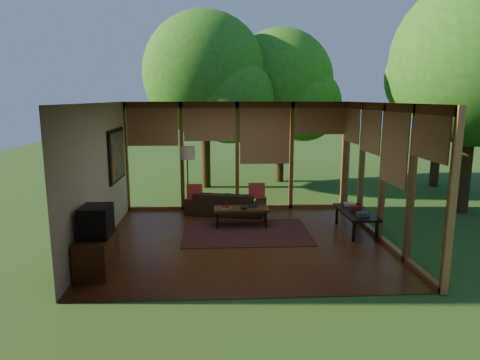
{
  "coord_description": "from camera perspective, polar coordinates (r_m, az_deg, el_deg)",
  "views": [
    {
      "loc": [
        -0.51,
        -8.1,
        2.8
      ],
      "look_at": [
        -0.03,
        0.7,
        1.09
      ],
      "focal_mm": 32.0,
      "sensor_mm": 36.0,
      "label": 1
    }
  ],
  "objects": [
    {
      "name": "window_wall_back",
      "position": [
        10.71,
        -0.39,
        3.17
      ],
      "size": [
        5.5,
        0.12,
        2.7
      ],
      "primitive_type": "cube",
      "color": "brown",
      "rests_on": "ground"
    },
    {
      "name": "floor",
      "position": [
        8.58,
        0.43,
        -8.07
      ],
      "size": [
        5.5,
        5.5,
        0.0
      ],
      "primitive_type": "plane",
      "color": "brown",
      "rests_on": "ground"
    },
    {
      "name": "wall_left",
      "position": [
        8.53,
        -18.33,
        0.61
      ],
      "size": [
        0.04,
        5.0,
        2.7
      ],
      "primitive_type": "cube",
      "color": "beige",
      "rests_on": "ground"
    },
    {
      "name": "tree_nw",
      "position": [
        13.47,
        -4.74,
        13.89
      ],
      "size": [
        3.77,
        3.77,
        5.39
      ],
      "color": "#392915",
      "rests_on": "ground"
    },
    {
      "name": "television",
      "position": [
        7.25,
        -18.62,
        -5.22
      ],
      "size": [
        0.45,
        0.55,
        0.5
      ],
      "primitive_type": "cube",
      "color": "black",
      "rests_on": "media_cabinet"
    },
    {
      "name": "ct_book_lower",
      "position": [
        9.31,
        -1.95,
        -3.73
      ],
      "size": [
        0.24,
        0.2,
        0.03
      ],
      "primitive_type": "cube",
      "rotation": [
        0.0,
        0.0,
        0.31
      ],
      "color": "beige",
      "rests_on": "coffee_table"
    },
    {
      "name": "tree_far",
      "position": [
        14.74,
        24.15,
        12.19
      ],
      "size": [
        2.8,
        2.8,
        4.78
      ],
      "color": "#392915",
      "rests_on": "ground"
    },
    {
      "name": "sofa",
      "position": [
        10.41,
        -1.91,
        -3.07
      ],
      "size": [
        2.03,
        1.17,
        0.56
      ],
      "primitive_type": "imported",
      "rotation": [
        0.0,
        0.0,
        2.91
      ],
      "color": "#332719",
      "rests_on": "floor"
    },
    {
      "name": "ct_book_upper",
      "position": [
        9.3,
        -1.95,
        -3.56
      ],
      "size": [
        0.2,
        0.17,
        0.03
      ],
      "primitive_type": "cube",
      "rotation": [
        0.0,
        0.0,
        -0.28
      ],
      "color": "maroon",
      "rests_on": "coffee_table"
    },
    {
      "name": "pillow_right",
      "position": [
        10.34,
        2.25,
        -1.49
      ],
      "size": [
        0.39,
        0.21,
        0.4
      ],
      "primitive_type": "cube",
      "rotation": [
        -0.21,
        0.0,
        0.0
      ],
      "color": "#980E0D",
      "rests_on": "sofa"
    },
    {
      "name": "ct_bowl",
      "position": [
        9.27,
        0.53,
        -3.65
      ],
      "size": [
        0.16,
        0.16,
        0.07
      ],
      "primitive_type": "ellipsoid",
      "color": "black",
      "rests_on": "coffee_table"
    },
    {
      "name": "console_book_a",
      "position": [
        8.93,
        16.03,
        -4.42
      ],
      "size": [
        0.24,
        0.19,
        0.08
      ],
      "primitive_type": "cube",
      "rotation": [
        0.0,
        0.0,
        0.12
      ],
      "color": "#335A52",
      "rests_on": "side_console"
    },
    {
      "name": "exterior_lawn",
      "position": [
        18.42,
        24.42,
        1.19
      ],
      "size": [
        40.0,
        40.0,
        0.0
      ],
      "primitive_type": "plane",
      "color": "#2F5720",
      "rests_on": "ground"
    },
    {
      "name": "tree_se",
      "position": [
        11.73,
        28.98,
        13.54
      ],
      "size": [
        3.96,
        3.96,
        5.59
      ],
      "color": "#392915",
      "rests_on": "ground"
    },
    {
      "name": "tree_ne",
      "position": [
        14.46,
        5.44,
        12.9
      ],
      "size": [
        3.41,
        3.41,
        5.02
      ],
      "color": "#392915",
      "rests_on": "ground"
    },
    {
      "name": "ct_book_side",
      "position": [
        9.46,
        1.67,
        -3.49
      ],
      "size": [
        0.22,
        0.18,
        0.03
      ],
      "primitive_type": "cube",
      "rotation": [
        0.0,
        0.0,
        -0.26
      ],
      "color": "#151B31",
      "rests_on": "coffee_table"
    },
    {
      "name": "coffee_table",
      "position": [
        9.38,
        0.18,
        -3.92
      ],
      "size": [
        1.2,
        0.5,
        0.43
      ],
      "color": "#553317",
      "rests_on": "floor"
    },
    {
      "name": "ceiling",
      "position": [
        8.12,
        0.46,
        10.26
      ],
      "size": [
        5.5,
        5.5,
        0.0
      ],
      "primitive_type": "plane",
      "rotation": [
        3.14,
        0.0,
        0.0
      ],
      "color": "silver",
      "rests_on": "ground"
    },
    {
      "name": "side_console",
      "position": [
        9.32,
        15.21,
        -4.29
      ],
      "size": [
        0.6,
        1.4,
        0.46
      ],
      "color": "black",
      "rests_on": "floor"
    },
    {
      "name": "media_cabinet",
      "position": [
        7.42,
        -18.51,
        -9.3
      ],
      "size": [
        0.5,
        1.0,
        0.6
      ],
      "primitive_type": "cube",
      "color": "#553317",
      "rests_on": "floor"
    },
    {
      "name": "rug",
      "position": [
        9.06,
        0.83,
        -6.99
      ],
      "size": [
        2.63,
        1.86,
        0.01
      ],
      "primitive_type": "cube",
      "color": "maroon",
      "rests_on": "floor"
    },
    {
      "name": "floor_lamp",
      "position": [
        10.28,
        -7.04,
        3.08
      ],
      "size": [
        0.36,
        0.36,
        1.65
      ],
      "color": "black",
      "rests_on": "floor"
    },
    {
      "name": "window_wall_right",
      "position": [
        8.85,
        18.52,
        0.96
      ],
      "size": [
        0.12,
        5.0,
        2.7
      ],
      "primitive_type": "cube",
      "color": "brown",
      "rests_on": "ground"
    },
    {
      "name": "wall_painting",
      "position": [
        9.83,
        -16.09,
        3.23
      ],
      "size": [
        0.06,
        1.35,
        1.15
      ],
      "color": "black",
      "rests_on": "wall_left"
    },
    {
      "name": "wall_front",
      "position": [
        5.81,
        1.99,
        -3.49
      ],
      "size": [
        5.5,
        0.04,
        2.7
      ],
      "primitive_type": "cube",
      "color": "beige",
      "rests_on": "ground"
    },
    {
      "name": "console_book_b",
      "position": [
        9.34,
        15.14,
        -3.67
      ],
      "size": [
        0.21,
        0.15,
        0.09
      ],
      "primitive_type": "cube",
      "rotation": [
        0.0,
        0.0,
        0.02
      ],
      "color": "maroon",
      "rests_on": "side_console"
    },
    {
      "name": "console_book_c",
      "position": [
        9.71,
        14.4,
        -3.17
      ],
      "size": [
        0.25,
        0.19,
        0.06
      ],
      "primitive_type": "cube",
      "rotation": [
        0.0,
        0.0,
        -0.1
      ],
      "color": "beige",
      "rests_on": "side_console"
    },
    {
      "name": "pillow_left",
      "position": [
        10.31,
        -6.09,
        -1.62
      ],
      "size": [
        0.37,
        0.2,
        0.39
      ],
      "primitive_type": "cube",
      "rotation": [
        -0.21,
        0.0,
        0.0
      ],
      "color": "#980E0D",
      "rests_on": "sofa"
    }
  ]
}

